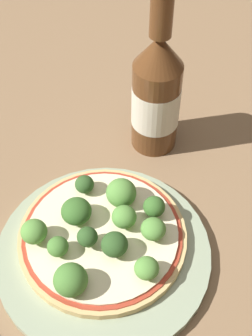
# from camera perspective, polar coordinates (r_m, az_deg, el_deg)

# --- Properties ---
(ground_plane) EXTENTS (3.00, 3.00, 0.00)m
(ground_plane) POSITION_cam_1_polar(r_m,az_deg,el_deg) (0.55, -4.79, -9.94)
(ground_plane) COLOR #846647
(plate) EXTENTS (0.24, 0.24, 0.01)m
(plate) POSITION_cam_1_polar(r_m,az_deg,el_deg) (0.54, -2.77, -10.25)
(plate) COLOR #93A384
(plate) RESTS_ON ground_plane
(pizza) EXTENTS (0.19, 0.19, 0.01)m
(pizza) POSITION_cam_1_polar(r_m,az_deg,el_deg) (0.53, -2.76, -8.49)
(pizza) COLOR tan
(pizza) RESTS_ON plate
(broccoli_floret_0) EXTENTS (0.03, 0.03, 0.03)m
(broccoli_floret_0) POSITION_cam_1_polar(r_m,az_deg,el_deg) (0.52, -0.08, -6.28)
(broccoli_floret_0) COLOR #6B8E51
(broccoli_floret_0) RESTS_ON pizza
(broccoli_floret_1) EXTENTS (0.02, 0.02, 0.02)m
(broccoli_floret_1) POSITION_cam_1_polar(r_m,az_deg,el_deg) (0.51, -8.31, -9.47)
(broccoli_floret_1) COLOR #6B8E51
(broccoli_floret_1) RESTS_ON pizza
(broccoli_floret_2) EXTENTS (0.03, 0.03, 0.03)m
(broccoli_floret_2) POSITION_cam_1_polar(r_m,az_deg,el_deg) (0.50, -1.41, -9.30)
(broccoli_floret_2) COLOR #6B8E51
(broccoli_floret_2) RESTS_ON pizza
(broccoli_floret_3) EXTENTS (0.03, 0.03, 0.03)m
(broccoli_floret_3) POSITION_cam_1_polar(r_m,az_deg,el_deg) (0.53, -6.24, -5.32)
(broccoli_floret_3) COLOR #6B8E51
(broccoli_floret_3) RESTS_ON pizza
(broccoli_floret_4) EXTENTS (0.04, 0.04, 0.03)m
(broccoli_floret_4) POSITION_cam_1_polar(r_m,az_deg,el_deg) (0.54, -0.59, -3.05)
(broccoli_floret_4) COLOR #6B8E51
(broccoli_floret_4) RESTS_ON pizza
(broccoli_floret_5) EXTENTS (0.03, 0.03, 0.03)m
(broccoli_floret_5) POSITION_cam_1_polar(r_m,az_deg,el_deg) (0.53, 3.40, -4.65)
(broccoli_floret_5) COLOR #6B8E51
(broccoli_floret_5) RESTS_ON pizza
(broccoli_floret_6) EXTENTS (0.03, 0.03, 0.03)m
(broccoli_floret_6) POSITION_cam_1_polar(r_m,az_deg,el_deg) (0.52, -11.15, -7.62)
(broccoli_floret_6) COLOR #6B8E51
(broccoli_floret_6) RESTS_ON pizza
(broccoli_floret_7) EXTENTS (0.04, 0.04, 0.03)m
(broccoli_floret_7) POSITION_cam_1_polar(r_m,az_deg,el_deg) (0.49, -6.77, -13.39)
(broccoli_floret_7) COLOR #6B8E51
(broccoli_floret_7) RESTS_ON pizza
(broccoli_floret_8) EXTENTS (0.03, 0.03, 0.02)m
(broccoli_floret_8) POSITION_cam_1_polar(r_m,az_deg,el_deg) (0.49, 2.53, -12.12)
(broccoli_floret_8) COLOR #6B8E51
(broccoli_floret_8) RESTS_ON pizza
(broccoli_floret_9) EXTENTS (0.03, 0.03, 0.03)m
(broccoli_floret_9) POSITION_cam_1_polar(r_m,az_deg,el_deg) (0.51, 3.34, -7.44)
(broccoli_floret_9) COLOR #6B8E51
(broccoli_floret_9) RESTS_ON pizza
(broccoli_floret_10) EXTENTS (0.02, 0.02, 0.03)m
(broccoli_floret_10) POSITION_cam_1_polar(r_m,az_deg,el_deg) (0.51, -5.18, -8.54)
(broccoli_floret_10) COLOR #6B8E51
(broccoli_floret_10) RESTS_ON pizza
(broccoli_floret_11) EXTENTS (0.02, 0.02, 0.02)m
(broccoli_floret_11) POSITION_cam_1_polar(r_m,az_deg,el_deg) (0.55, -5.08, -2.01)
(broccoli_floret_11) COLOR #6B8E51
(broccoli_floret_11) RESTS_ON pizza
(beer_bottle) EXTENTS (0.06, 0.06, 0.23)m
(beer_bottle) POSITION_cam_1_polar(r_m,az_deg,el_deg) (0.59, 3.73, 9.07)
(beer_bottle) COLOR #563319
(beer_bottle) RESTS_ON ground_plane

